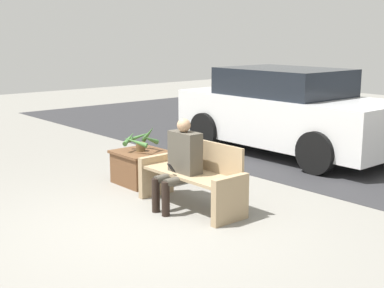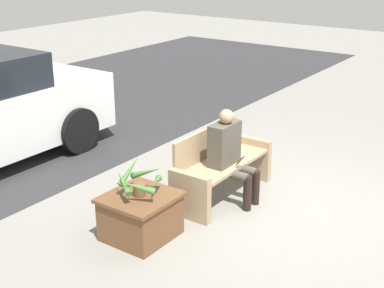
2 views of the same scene
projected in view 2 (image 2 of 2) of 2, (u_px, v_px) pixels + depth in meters
The scene contains 6 objects.
ground_plane at pixel (292, 209), 6.59m from camera, with size 30.00×30.00×0.00m, color gray.
road_surface at pixel (4, 124), 9.67m from camera, with size 20.00×6.00×0.01m, color #2D2D30.
bench at pixel (220, 166), 6.82m from camera, with size 1.58×0.56×0.87m.
person_seated at pixel (230, 151), 6.59m from camera, with size 0.46×0.57×1.19m.
planter_box at pixel (141, 215), 5.88m from camera, with size 0.76×0.72×0.50m.
potted_plant at pixel (139, 181), 5.73m from camera, with size 0.57×0.56×0.40m.
Camera 2 is at (-5.52, -2.39, 3.06)m, focal length 50.00 mm.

